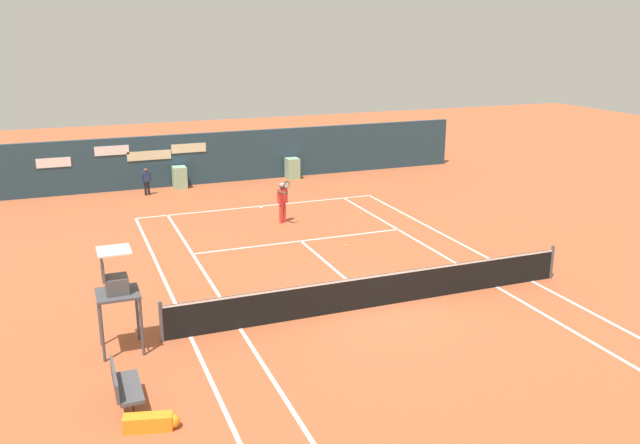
% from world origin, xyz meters
% --- Properties ---
extents(ground_plane, '(80.00, 80.00, 0.01)m').
position_xyz_m(ground_plane, '(-0.00, 0.58, 0.00)').
color(ground_plane, '#B25633').
extents(tennis_net, '(12.10, 0.10, 1.07)m').
position_xyz_m(tennis_net, '(0.00, 0.00, 0.51)').
color(tennis_net, '#4C4C51').
rests_on(tennis_net, ground_plane).
extents(sponsor_back_wall, '(25.00, 1.02, 2.53)m').
position_xyz_m(sponsor_back_wall, '(-0.00, 16.97, 1.22)').
color(sponsor_back_wall, '#233D4C').
rests_on(sponsor_back_wall, ground_plane).
extents(umpire_chair, '(1.00, 1.00, 2.59)m').
position_xyz_m(umpire_chair, '(-6.99, -0.12, 1.64)').
color(umpire_chair, '#47474C').
rests_on(umpire_chair, ground_plane).
extents(player_bench, '(0.54, 1.36, 0.88)m').
position_xyz_m(player_bench, '(-7.18, -2.76, 0.51)').
color(player_bench, '#38383D').
rests_on(player_bench, ground_plane).
extents(equipment_bag, '(1.10, 0.53, 0.32)m').
position_xyz_m(equipment_bag, '(-6.76, -3.81, 0.16)').
color(equipment_bag, orange).
rests_on(equipment_bag, ground_plane).
extents(player_on_baseline, '(0.50, 0.82, 1.84)m').
position_xyz_m(player_on_baseline, '(0.14, 8.92, 0.97)').
color(player_on_baseline, red).
rests_on(player_on_baseline, ground_plane).
extents(ball_kid_centre_post, '(0.42, 0.21, 1.28)m').
position_xyz_m(ball_kid_centre_post, '(-4.32, 15.59, 0.74)').
color(ball_kid_centre_post, black).
rests_on(ball_kid_centre_post, ground_plane).
extents(tennis_ball_mid_court, '(0.07, 0.07, 0.07)m').
position_xyz_m(tennis_ball_mid_court, '(-4.22, 9.96, 0.03)').
color(tennis_ball_mid_court, '#CCE033').
rests_on(tennis_ball_mid_court, ground_plane).
extents(tennis_ball_by_sideline, '(0.07, 0.07, 0.07)m').
position_xyz_m(tennis_ball_by_sideline, '(1.31, 5.24, 0.03)').
color(tennis_ball_by_sideline, '#CCE033').
rests_on(tennis_ball_by_sideline, ground_plane).
extents(tennis_ball_near_service_line, '(0.07, 0.07, 0.07)m').
position_xyz_m(tennis_ball_near_service_line, '(3.54, 8.82, 0.03)').
color(tennis_ball_near_service_line, '#CCE033').
rests_on(tennis_ball_near_service_line, ground_plane).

